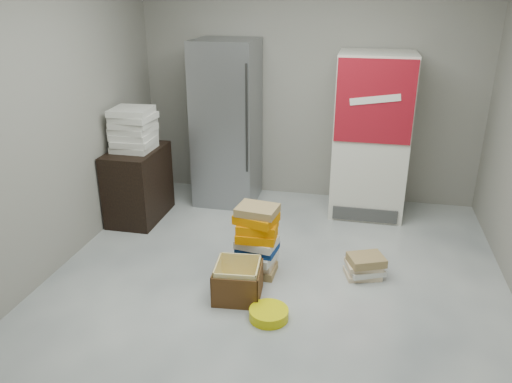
{
  "coord_description": "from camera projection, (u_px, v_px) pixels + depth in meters",
  "views": [
    {
      "loc": [
        0.64,
        -3.36,
        2.39
      ],
      "look_at": [
        -0.24,
        0.7,
        0.71
      ],
      "focal_mm": 35.0,
      "sensor_mm": 36.0,
      "label": 1
    }
  ],
  "objects": [
    {
      "name": "bucket_lid",
      "position": [
        269.0,
        314.0,
        3.9
      ],
      "size": [
        0.34,
        0.34,
        0.08
      ],
      "primitive_type": "cylinder",
      "rotation": [
        0.0,
        0.0,
        -0.12
      ],
      "color": "yellow",
      "rests_on": "ground"
    },
    {
      "name": "phonebook_stack_side",
      "position": [
        365.0,
        266.0,
        4.46
      ],
      "size": [
        0.39,
        0.34,
        0.21
      ],
      "rotation": [
        0.0,
        0.0,
        0.38
      ],
      "color": "beige",
      "rests_on": "ground"
    },
    {
      "name": "coke_cooler",
      "position": [
        371.0,
        136.0,
        5.5
      ],
      "size": [
        0.8,
        0.73,
        1.8
      ],
      "color": "silver",
      "rests_on": "ground"
    },
    {
      "name": "cardboard_box",
      "position": [
        238.0,
        283.0,
        4.16
      ],
      "size": [
        0.42,
        0.42,
        0.31
      ],
      "rotation": [
        0.0,
        0.0,
        0.09
      ],
      "color": "gold",
      "rests_on": "ground"
    },
    {
      "name": "wood_shelf",
      "position": [
        139.0,
        184.0,
        5.53
      ],
      "size": [
        0.5,
        0.8,
        0.8
      ],
      "primitive_type": "cube",
      "color": "black",
      "rests_on": "ground"
    },
    {
      "name": "steel_fridge",
      "position": [
        227.0,
        124.0,
        5.82
      ],
      "size": [
        0.7,
        0.72,
        1.9
      ],
      "color": "gray",
      "rests_on": "ground"
    },
    {
      "name": "room_shell",
      "position": [
        269.0,
        85.0,
        3.39
      ],
      "size": [
        4.04,
        5.04,
        2.82
      ],
      "color": "gray",
      "rests_on": "ground"
    },
    {
      "name": "phonebook_stack_main",
      "position": [
        257.0,
        240.0,
        4.43
      ],
      "size": [
        0.4,
        0.35,
        0.66
      ],
      "rotation": [
        0.0,
        0.0,
        -0.09
      ],
      "color": "#997D4D",
      "rests_on": "ground"
    },
    {
      "name": "supply_box_stack",
      "position": [
        133.0,
        129.0,
        5.29
      ],
      "size": [
        0.44,
        0.44,
        0.45
      ],
      "color": "silver",
      "rests_on": "wood_shelf"
    },
    {
      "name": "ground",
      "position": [
        267.0,
        306.0,
        4.07
      ],
      "size": [
        5.0,
        5.0,
        0.0
      ],
      "primitive_type": "plane",
      "color": "silver",
      "rests_on": "ground"
    }
  ]
}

